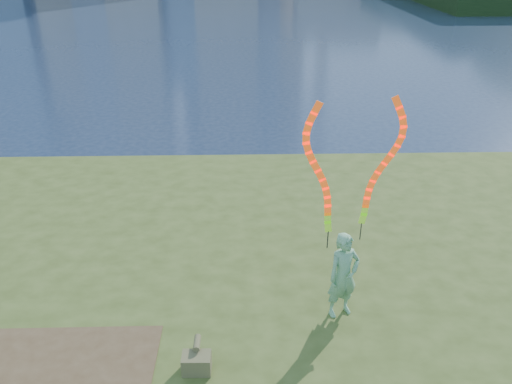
{
  "coord_description": "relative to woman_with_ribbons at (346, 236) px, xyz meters",
  "views": [
    {
      "loc": [
        0.71,
        -7.77,
        6.25
      ],
      "look_at": [
        0.94,
        1.0,
        1.79
      ],
      "focal_mm": 35.0,
      "sensor_mm": 36.0,
      "label": 1
    }
  ],
  "objects": [
    {
      "name": "ground",
      "position": [
        -2.24,
        1.41,
        -2.24
      ],
      "size": [
        320.0,
        320.0,
        0.0
      ],
      "primitive_type": "plane",
      "color": "#18253D",
      "rests_on": "ground"
    },
    {
      "name": "grassy_knoll",
      "position": [
        -2.24,
        -0.89,
        -1.91
      ],
      "size": [
        20.0,
        18.0,
        0.8
      ],
      "color": "#374619",
      "rests_on": "ground"
    },
    {
      "name": "woman_with_ribbons",
      "position": [
        0.0,
        0.0,
        0.0
      ],
      "size": [
        1.85,
        0.78,
        3.88
      ],
      "rotation": [
        0.0,
        0.0,
        0.39
      ],
      "color": "#217A2E",
      "rests_on": "grassy_knoll"
    },
    {
      "name": "canvas_bag",
      "position": [
        -2.23,
        -1.19,
        -1.29
      ],
      "size": [
        0.41,
        0.47,
        0.38
      ],
      "rotation": [
        0.0,
        0.0,
        -0.02
      ],
      "color": "#4E522E",
      "rests_on": "grassy_knoll"
    }
  ]
}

